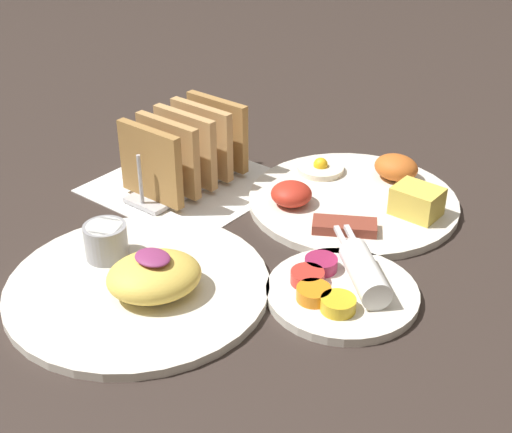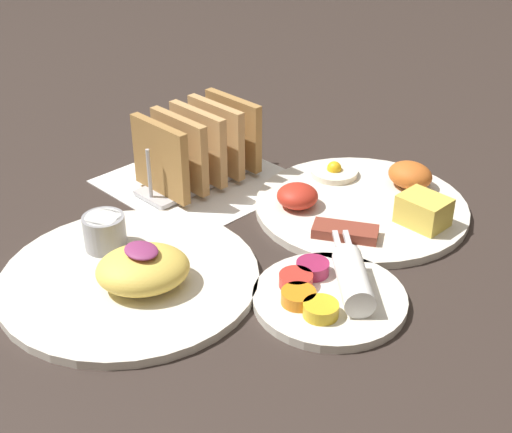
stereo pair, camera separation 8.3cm
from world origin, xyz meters
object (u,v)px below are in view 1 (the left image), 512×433
at_px(plate_foreground, 139,279).
at_px(toast_rack, 186,151).
at_px(plate_condiments, 345,286).
at_px(plate_breakfast, 356,196).

xyz_separation_m(plate_foreground, toast_rack, (-0.13, 0.21, 0.04)).
xyz_separation_m(plate_condiments, toast_rack, (-0.30, 0.08, 0.04)).
relative_size(plate_condiments, plate_foreground, 0.59).
bearing_deg(toast_rack, plate_condiments, -14.55).
distance_m(plate_breakfast, plate_foreground, 0.32).
bearing_deg(toast_rack, plate_breakfast, 25.38).
bearing_deg(plate_foreground, toast_rack, 121.26).
bearing_deg(plate_foreground, plate_condiments, 36.42).
height_order(plate_condiments, toast_rack, toast_rack).
relative_size(plate_foreground, toast_rack, 1.56).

